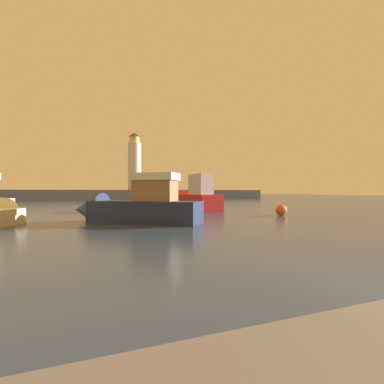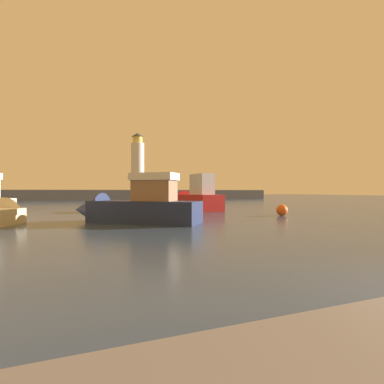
# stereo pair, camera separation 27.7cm
# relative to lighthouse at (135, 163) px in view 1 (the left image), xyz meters

# --- Properties ---
(ground_plane) EXTENTS (220.00, 220.00, 0.00)m
(ground_plane) POSITION_rel_lighthouse_xyz_m (-7.65, -29.74, -7.40)
(ground_plane) COLOR #2D3D51
(breakwater) EXTENTS (71.52, 6.35, 1.97)m
(breakwater) POSITION_rel_lighthouse_xyz_m (-7.65, 0.00, -6.42)
(breakwater) COLOR #423F3D
(breakwater) RESTS_ON ground_plane
(lighthouse) EXTENTS (2.58, 2.58, 11.48)m
(lighthouse) POSITION_rel_lighthouse_xyz_m (0.00, 0.00, 0.00)
(lighthouse) COLOR silver
(lighthouse) RESTS_ON breakwater
(motorboat_1) EXTENTS (7.08, 6.38, 3.05)m
(motorboat_1) POSITION_rel_lighthouse_xyz_m (-10.36, -44.72, -6.54)
(motorboat_1) COLOR #1E284C
(motorboat_1) RESTS_ON ground_plane
(motorboat_2) EXTENTS (2.35, 8.17, 3.51)m
(motorboat_2) POSITION_rel_lighthouse_xyz_m (-2.34, -34.76, -6.37)
(motorboat_2) COLOR #B21E1E
(motorboat_2) RESTS_ON ground_plane
(mooring_buoy) EXTENTS (0.80, 0.80, 0.80)m
(mooring_buoy) POSITION_rel_lighthouse_xyz_m (0.53, -44.06, -7.00)
(mooring_buoy) COLOR #EA5919
(mooring_buoy) RESTS_ON ground_plane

